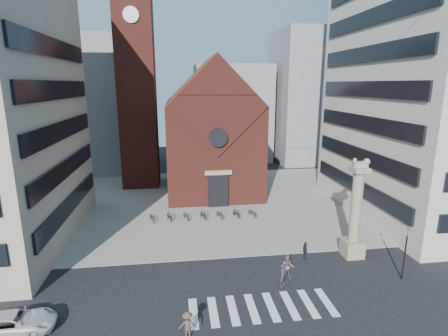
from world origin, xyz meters
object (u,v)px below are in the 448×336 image
(pedestrian_1, at_px, (288,267))
(scooter_0, at_px, (152,217))
(pedestrian_2, at_px, (305,251))
(lion_column, at_px, (355,218))
(pedestrian_0, at_px, (283,275))
(white_car, at_px, (15,323))
(traffic_light, at_px, (405,252))

(pedestrian_1, bearing_deg, scooter_0, 148.34)
(pedestrian_1, xyz_separation_m, pedestrian_2, (2.42, 2.80, -0.21))
(pedestrian_1, bearing_deg, lion_column, 40.85)
(pedestrian_0, bearing_deg, white_car, 145.70)
(lion_column, bearing_deg, traffic_light, -63.54)
(lion_column, height_order, scooter_0, lion_column)
(lion_column, xyz_separation_m, pedestrian_0, (-7.31, -3.68, -2.59))
(pedestrian_0, bearing_deg, lion_column, -16.44)
(traffic_light, height_order, white_car, traffic_light)
(pedestrian_1, height_order, scooter_0, pedestrian_1)
(lion_column, distance_m, traffic_light, 4.62)
(pedestrian_2, bearing_deg, pedestrian_0, 141.98)
(pedestrian_0, xyz_separation_m, scooter_0, (-10.35, 13.87, -0.37))
(lion_column, distance_m, scooter_0, 20.61)
(pedestrian_0, relative_size, scooter_0, 1.02)
(lion_column, bearing_deg, pedestrian_0, -153.31)
(traffic_light, height_order, pedestrian_0, traffic_light)
(pedestrian_0, bearing_deg, scooter_0, 83.61)
(traffic_light, distance_m, white_car, 26.81)
(pedestrian_0, relative_size, pedestrian_2, 1.12)
(white_car, bearing_deg, pedestrian_0, -84.90)
(white_car, height_order, pedestrian_2, pedestrian_2)
(lion_column, height_order, pedestrian_1, lion_column)
(lion_column, distance_m, pedestrian_1, 7.64)
(traffic_light, height_order, scooter_0, traffic_light)
(traffic_light, bearing_deg, white_car, -174.91)
(traffic_light, bearing_deg, scooter_0, 144.17)
(scooter_0, bearing_deg, pedestrian_1, -70.11)
(pedestrian_1, height_order, pedestrian_2, pedestrian_1)
(pedestrian_0, bearing_deg, pedestrian_1, 10.52)
(scooter_0, bearing_deg, pedestrian_0, -73.63)
(white_car, distance_m, pedestrian_1, 18.35)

